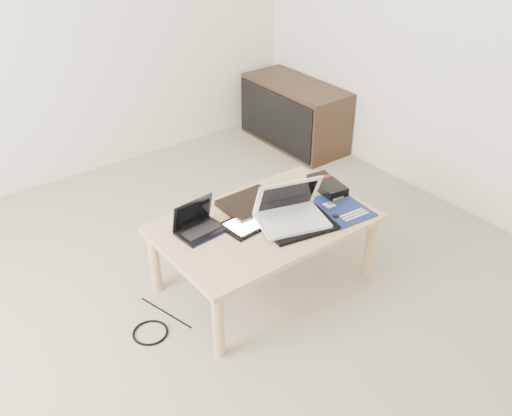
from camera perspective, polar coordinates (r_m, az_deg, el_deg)
ground at (r=2.86m, az=-4.74°, el=-12.91°), size 4.00×4.00×0.00m
coffee_table at (r=2.97m, az=0.84°, el=-2.09°), size 1.10×0.70×0.40m
media_cabinet at (r=4.61m, az=3.80°, el=9.38°), size 0.41×0.90×0.50m
book at (r=3.06m, az=-0.53°, el=0.41°), size 0.30×0.25×0.03m
netbook at (r=2.86m, az=-5.79°, el=-1.72°), size 0.24×0.19×0.17m
tablet at (r=2.91m, az=-0.93°, el=-1.61°), size 0.27×0.21×0.01m
remote at (r=3.07m, az=3.60°, el=0.30°), size 0.10×0.21×0.02m
neoprene_sleeve at (r=2.91m, az=4.24°, el=-1.62°), size 0.39×0.32×0.02m
white_laptop at (r=2.90m, az=3.46°, el=-0.42°), size 0.40×0.33×0.23m
motherboard at (r=3.07m, az=8.34°, el=-0.03°), size 0.29×0.35×0.02m
gpu_box at (r=3.23m, az=7.13°, el=2.25°), size 0.16×0.26×0.05m
cable_coil at (r=2.89m, az=-1.72°, el=-1.96°), size 0.10×0.10×0.01m
floor_cable_coil at (r=2.92m, az=-10.53°, el=-12.15°), size 0.21×0.21×0.01m
floor_cable_trail at (r=3.02m, az=-9.01°, el=-10.30°), size 0.10×0.35×0.01m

